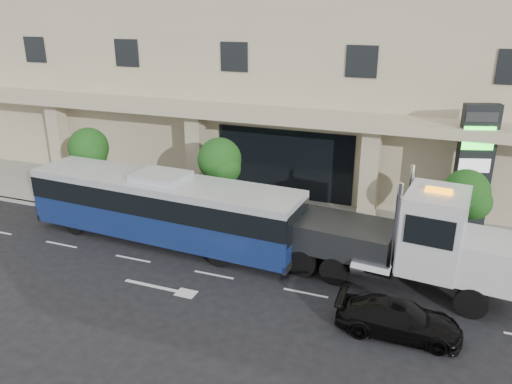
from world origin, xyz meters
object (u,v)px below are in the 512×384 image
tow_truck (407,242)px  signage_pylon (473,172)px  black_sedan (398,318)px  city_bus (163,207)px

tow_truck → signage_pylon: signage_pylon is taller
black_sedan → signage_pylon: bearing=-15.0°
black_sedan → signage_pylon: size_ratio=0.66×
tow_truck → signage_pylon: 6.23m
city_bus → signage_pylon: bearing=24.9°
tow_truck → signage_pylon: size_ratio=1.62×
tow_truck → signage_pylon: (2.32, 5.59, 1.46)m
city_bus → tow_truck: bearing=1.9°
city_bus → tow_truck: tow_truck is taller
city_bus → black_sedan: size_ratio=3.22×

